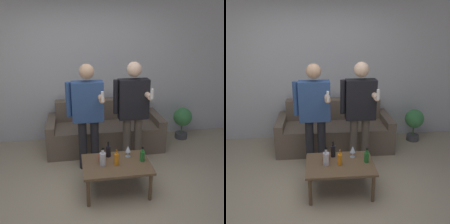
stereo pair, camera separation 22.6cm
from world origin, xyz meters
The scene contains 13 objects.
ground_plane centered at (0.00, 0.00, 0.00)m, with size 16.00×16.00×0.00m, color tan.
wall_back centered at (0.00, 2.13, 1.35)m, with size 8.00×0.06×2.70m.
couch centered at (0.28, 1.66, 0.30)m, with size 1.97×0.80×0.81m.
coffee_table centered at (0.25, 0.35, 0.36)m, with size 0.87×0.61×0.41m.
bottle_orange centered at (0.08, 0.33, 0.50)m, with size 0.08×0.08×0.23m.
bottle_green centered at (0.18, 0.54, 0.49)m, with size 0.06×0.06×0.21m.
bottle_dark centered at (0.59, 0.36, 0.48)m, with size 0.06×0.06×0.19m.
bottle_yellow centered at (0.25, 0.32, 0.49)m, with size 0.06×0.06×0.21m.
wine_glass_near centered at (0.44, 0.50, 0.51)m, with size 0.07×0.07×0.16m.
cup_on_table centered at (0.08, 0.45, 0.45)m, with size 0.09×0.09×0.08m.
person_standing_left centered at (-0.06, 0.98, 0.92)m, with size 0.52×0.42×1.58m.
person_standing_right centered at (0.60, 0.96, 0.94)m, with size 0.51×0.42×1.60m.
potted_plant centered at (1.78, 1.77, 0.39)m, with size 0.35×0.35×0.61m.
Camera 2 is at (-0.02, -2.42, 2.07)m, focal length 40.00 mm.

